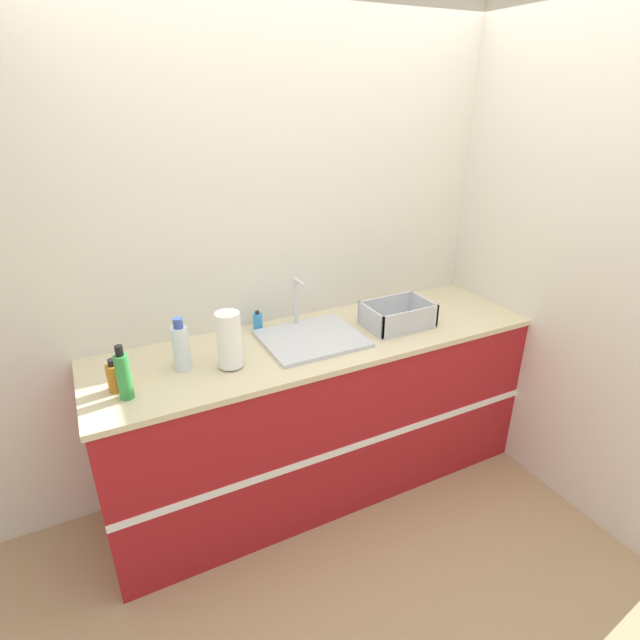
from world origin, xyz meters
The scene contains 11 objects.
ground_plane centered at (0.00, 0.00, 0.00)m, with size 12.00×12.00×0.00m, color tan.
wall_back centered at (0.00, 0.67, 1.30)m, with size 4.72×0.06×2.60m.
wall_right centered at (1.19, 0.32, 1.30)m, with size 0.06×2.64×2.60m.
counter_cabinet centered at (0.00, 0.32, 0.47)m, with size 2.34×0.67×0.94m.
sink centered at (-0.05, 0.33, 0.95)m, with size 0.50×0.43×0.28m.
paper_towel_roll centered at (-0.51, 0.24, 1.07)m, with size 0.11×0.11×0.27m.
dish_rack centered at (0.44, 0.27, 0.98)m, with size 0.36×0.24×0.13m.
bottle_amber centered at (-1.01, 0.27, 1.00)m, with size 0.07×0.07×0.15m.
bottle_green centered at (-0.98, 0.19, 1.04)m, with size 0.06×0.06×0.24m.
bottle_clear centered at (-0.71, 0.32, 1.05)m, with size 0.08×0.08×0.25m.
soap_dispenser centered at (-0.25, 0.57, 0.98)m, with size 0.05×0.05×0.11m.
Camera 1 is at (-1.06, -1.75, 2.09)m, focal length 28.00 mm.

